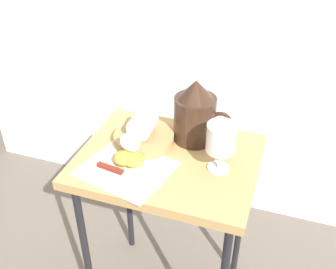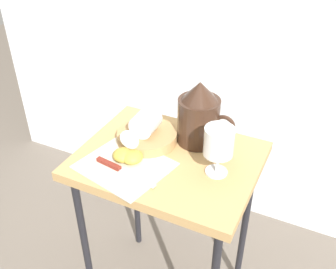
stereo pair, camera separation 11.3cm
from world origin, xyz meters
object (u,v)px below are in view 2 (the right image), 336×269
basket_tray (147,137)px  pitcher (199,118)px  wine_glass_upright (219,144)px  wine_glass_tipped_near (145,123)px  apple_half_right (123,155)px  table (168,176)px  apple_half_left (132,157)px  knife (117,168)px

basket_tray → pitcher: bearing=27.5°
basket_tray → pitcher: pitcher is taller
basket_tray → wine_glass_upright: bearing=-11.2°
wine_glass_upright → wine_glass_tipped_near: wine_glass_upright is taller
wine_glass_upright → apple_half_right: wine_glass_upright is taller
pitcher → apple_half_right: 0.26m
table → basket_tray: (-0.09, 0.04, 0.09)m
table → apple_half_left: 0.14m
pitcher → wine_glass_tipped_near: 0.17m
basket_tray → apple_half_right: 0.12m
pitcher → apple_half_right: bearing=-129.4°
apple_half_right → pitcher: bearing=50.6°
apple_half_left → apple_half_right: size_ratio=1.00×
table → pitcher: (0.05, 0.12, 0.16)m
basket_tray → apple_half_right: bearing=-97.3°
wine_glass_tipped_near → knife: bearing=-93.5°
basket_tray → apple_half_right: size_ratio=2.93×
wine_glass_upright → knife: wine_glass_upright is taller
table → knife: (-0.10, -0.12, 0.08)m
pitcher → apple_half_left: (-0.13, -0.19, -0.06)m
pitcher → knife: bearing=-122.7°
apple_half_right → wine_glass_tipped_near: bearing=82.7°
table → apple_half_left: apple_half_left is taller
wine_glass_upright → apple_half_left: (-0.24, -0.06, -0.08)m
basket_tray → apple_half_left: bearing=-84.1°
pitcher → knife: (-0.15, -0.24, -0.07)m
wine_glass_upright → basket_tray: bearing=168.8°
table → pitcher: bearing=67.2°
table → knife: 0.18m
table → basket_tray: 0.14m
table → wine_glass_upright: 0.23m
basket_tray → wine_glass_tipped_near: size_ratio=1.29×
wine_glass_tipped_near → apple_half_right: size_ratio=2.27×
wine_glass_tipped_near → knife: size_ratio=0.71×
wine_glass_upright → wine_glass_tipped_near: (-0.25, 0.04, -0.03)m
wine_glass_upright → table: bearing=177.3°
basket_tray → apple_half_left: (0.01, -0.11, 0.00)m
table → knife: size_ratio=3.22×
wine_glass_tipped_near → apple_half_left: 0.12m
pitcher → apple_half_right: pitcher is taller
apple_half_left → knife: 0.06m
table → knife: bearing=-130.5°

